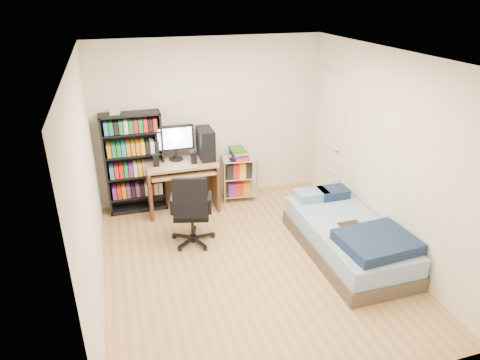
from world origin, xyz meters
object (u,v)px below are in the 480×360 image
object	(u,v)px
media_shelf	(134,162)
computer_desk	(187,164)
bed	(348,237)
office_chair	(192,222)

from	to	relation	value
media_shelf	computer_desk	distance (m)	0.78
computer_desk	bed	distance (m)	2.57
media_shelf	bed	distance (m)	3.22
media_shelf	computer_desk	world-z (taller)	media_shelf
bed	media_shelf	bearing A→B (deg)	140.59
computer_desk	office_chair	world-z (taller)	computer_desk
media_shelf	bed	size ratio (longest dim) A/B	0.82
media_shelf	bed	world-z (taller)	media_shelf
media_shelf	office_chair	world-z (taller)	media_shelf
office_chair	bed	bearing A→B (deg)	-9.92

